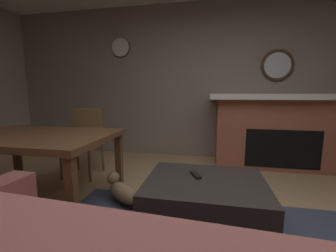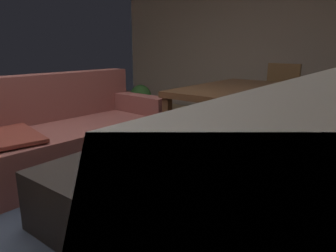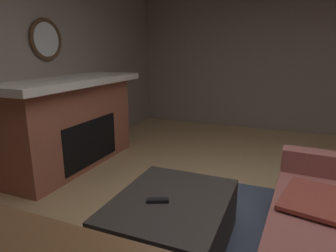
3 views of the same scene
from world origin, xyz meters
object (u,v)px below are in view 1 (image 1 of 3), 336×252
object	(u,v)px
ottoman_coffee_table	(205,202)
tv_remote	(196,175)
dining_chair_south	(85,138)
wall_clock	(121,47)
fireplace	(278,130)
small_dog	(123,191)
dining_table	(35,142)
round_wall_mirror	(277,65)

from	to	relation	value
ottoman_coffee_table	tv_remote	world-z (taller)	tv_remote
dining_chair_south	wall_clock	world-z (taller)	wall_clock
fireplace	small_dog	distance (m)	2.52
dining_table	small_dog	bearing A→B (deg)	-171.21
round_wall_mirror	dining_chair_south	bearing A→B (deg)	22.46
fireplace	dining_chair_south	bearing A→B (deg)	17.23
dining_table	wall_clock	world-z (taller)	wall_clock
tv_remote	dining_table	bearing A→B (deg)	-23.06
dining_chair_south	small_dog	size ratio (longest dim) A/B	1.86
tv_remote	dining_chair_south	distance (m)	1.84
round_wall_mirror	dining_chair_south	size ratio (longest dim) A/B	0.54
small_dog	fireplace	bearing A→B (deg)	-139.56
tv_remote	small_dog	world-z (taller)	tv_remote
round_wall_mirror	small_dog	distance (m)	3.04
small_dog	wall_clock	world-z (taller)	wall_clock
round_wall_mirror	ottoman_coffee_table	bearing A→B (deg)	62.93
tv_remote	dining_chair_south	xyz separation A→B (m)	(1.62, -0.85, 0.10)
tv_remote	dining_chair_south	size ratio (longest dim) A/B	0.17
ottoman_coffee_table	wall_clock	distance (m)	3.17
fireplace	wall_clock	distance (m)	3.04
dining_table	wall_clock	bearing A→B (deg)	-92.31
tv_remote	dining_table	size ratio (longest dim) A/B	0.11
tv_remote	small_dog	bearing A→B (deg)	-31.94
ottoman_coffee_table	tv_remote	distance (m)	0.24
wall_clock	dining_chair_south	bearing A→B (deg)	85.62
fireplace	round_wall_mirror	xyz separation A→B (m)	(-0.00, -0.29, 1.02)
fireplace	dining_chair_south	size ratio (longest dim) A/B	2.25
round_wall_mirror	small_dog	bearing A→B (deg)	45.10
round_wall_mirror	wall_clock	size ratio (longest dim) A/B	1.41
ottoman_coffee_table	dining_chair_south	world-z (taller)	dining_chair_south
ottoman_coffee_table	dining_chair_south	xyz separation A→B (m)	(1.71, -0.93, 0.32)
dining_chair_south	wall_clock	xyz separation A→B (m)	(-0.09, -1.14, 1.45)
dining_chair_south	wall_clock	bearing A→B (deg)	-94.38
ottoman_coffee_table	dining_chair_south	bearing A→B (deg)	-28.44
small_dog	wall_clock	distance (m)	2.74
fireplace	tv_remote	xyz separation A→B (m)	(1.14, 1.71, -0.15)
small_dog	wall_clock	bearing A→B (deg)	-67.39
fireplace	dining_chair_south	world-z (taller)	fireplace
tv_remote	dining_table	distance (m)	1.63
dining_table	small_dog	world-z (taller)	dining_table
round_wall_mirror	wall_clock	world-z (taller)	wall_clock
dining_table	tv_remote	bearing A→B (deg)	-178.77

